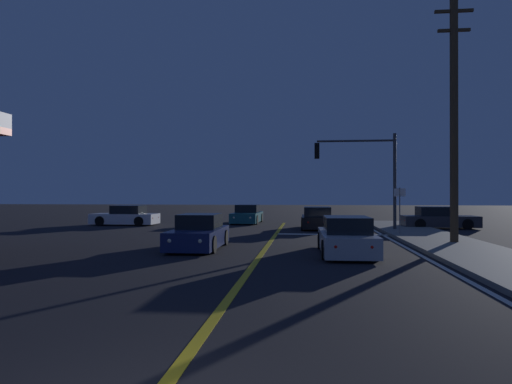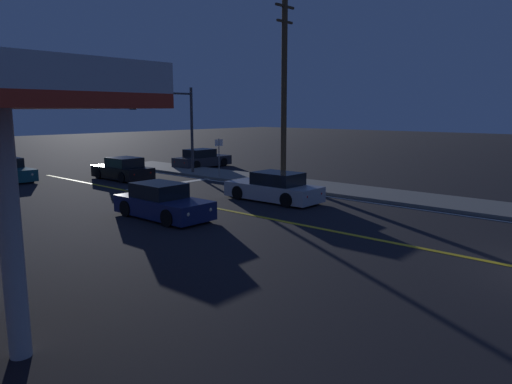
% 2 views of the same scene
% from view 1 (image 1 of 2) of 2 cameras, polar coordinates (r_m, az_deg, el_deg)
% --- Properties ---
extents(sidewalk_right, '(3.20, 38.23, 0.15)m').
position_cam_1_polar(sidewalk_right, '(15.72, 28.27, -7.75)').
color(sidewalk_right, slate).
rests_on(sidewalk_right, ground).
extents(lane_line_center, '(0.20, 36.10, 0.01)m').
position_cam_1_polar(lane_line_center, '(14.70, 0.22, -8.58)').
color(lane_line_center, gold).
rests_on(lane_line_center, ground).
extents(lane_line_edge_right, '(0.16, 36.10, 0.01)m').
position_cam_1_polar(lane_line_edge_right, '(15.14, 21.69, -8.31)').
color(lane_line_edge_right, silver).
rests_on(lane_line_edge_right, ground).
extents(stop_bar, '(5.76, 0.50, 0.01)m').
position_cam_1_polar(stop_bar, '(23.71, 9.59, -5.37)').
color(stop_bar, silver).
rests_on(stop_bar, ground).
extents(car_parked_curb_black, '(1.94, 4.17, 1.34)m').
position_cam_1_polar(car_parked_curb_black, '(27.31, 7.81, -3.48)').
color(car_parked_curb_black, black).
rests_on(car_parked_curb_black, ground).
extents(car_side_waiting_navy, '(1.87, 4.23, 1.34)m').
position_cam_1_polar(car_side_waiting_navy, '(17.59, -7.33, -5.30)').
color(car_side_waiting_navy, navy).
rests_on(car_side_waiting_navy, ground).
extents(car_mid_block_charcoal, '(4.49, 1.91, 1.34)m').
position_cam_1_polar(car_mid_block_charcoal, '(29.62, 22.28, -3.21)').
color(car_mid_block_charcoal, '#2D2D33').
rests_on(car_mid_block_charcoal, ground).
extents(car_distant_tail_silver, '(1.91, 4.66, 1.34)m').
position_cam_1_polar(car_distant_tail_silver, '(16.15, 11.44, -5.75)').
color(car_distant_tail_silver, '#B2B5BA').
rests_on(car_distant_tail_silver, ground).
extents(car_lead_oncoming_teal, '(1.97, 4.74, 1.34)m').
position_cam_1_polar(car_lead_oncoming_teal, '(32.38, -1.12, -2.96)').
color(car_lead_oncoming_teal, '#195960').
rests_on(car_lead_oncoming_teal, ground).
extents(car_following_oncoming_white, '(4.44, 1.98, 1.34)m').
position_cam_1_polar(car_following_oncoming_white, '(31.55, -16.32, -3.03)').
color(car_following_oncoming_white, silver).
rests_on(car_following_oncoming_white, ground).
extents(traffic_signal_near_right, '(4.59, 0.28, 5.56)m').
position_cam_1_polar(traffic_signal_near_right, '(26.13, 13.67, 3.33)').
color(traffic_signal_near_right, '#38383D').
rests_on(traffic_signal_near_right, ground).
extents(utility_pole_right, '(1.54, 0.33, 10.31)m').
position_cam_1_polar(utility_pole_right, '(20.41, 23.99, 8.72)').
color(utility_pole_right, '#4C3823').
rests_on(utility_pole_right, ground).
extents(street_sign_corner, '(0.56, 0.10, 2.45)m').
position_cam_1_polar(street_sign_corner, '(23.55, 17.90, -1.40)').
color(street_sign_corner, slate).
rests_on(street_sign_corner, ground).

